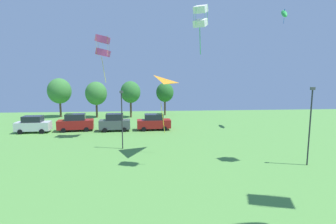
{
  "coord_description": "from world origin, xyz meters",
  "views": [
    {
      "loc": [
        -2.26,
        3.72,
        7.7
      ],
      "look_at": [
        -1.07,
        18.64,
        5.59
      ],
      "focal_mm": 28.0,
      "sensor_mm": 36.0,
      "label": 1
    }
  ],
  "objects_px": {
    "kite_flying_0": "(154,87)",
    "parked_car_rightmost_in_row": "(154,122)",
    "parked_car_leftmost": "(33,124)",
    "treeline_tree_2": "(131,92)",
    "treeline_tree_0": "(59,91)",
    "kite_flying_7": "(103,46)",
    "parked_car_second_from_left": "(76,123)",
    "light_post_1": "(122,116)",
    "treeline_tree_3": "(165,92)",
    "light_post_0": "(310,122)",
    "treeline_tree_1": "(96,93)",
    "kite_flying_6": "(200,16)",
    "parked_car_third_from_left": "(115,123)",
    "kite_flying_5": "(284,14)"
  },
  "relations": [
    {
      "from": "light_post_0",
      "to": "kite_flying_6",
      "type": "bearing_deg",
      "value": -179.41
    },
    {
      "from": "kite_flying_7",
      "to": "parked_car_second_from_left",
      "type": "distance_m",
      "value": 12.02
    },
    {
      "from": "treeline_tree_0",
      "to": "treeline_tree_2",
      "type": "relative_size",
      "value": 1.08
    },
    {
      "from": "kite_flying_6",
      "to": "parked_car_leftmost",
      "type": "xyz_separation_m",
      "value": [
        -19.54,
        15.37,
        -11.06
      ]
    },
    {
      "from": "kite_flying_0",
      "to": "kite_flying_7",
      "type": "relative_size",
      "value": 0.9
    },
    {
      "from": "parked_car_leftmost",
      "to": "treeline_tree_3",
      "type": "bearing_deg",
      "value": 35.1
    },
    {
      "from": "light_post_0",
      "to": "parked_car_leftmost",
      "type": "bearing_deg",
      "value": 152.32
    },
    {
      "from": "kite_flying_0",
      "to": "parked_car_rightmost_in_row",
      "type": "distance_m",
      "value": 12.14
    },
    {
      "from": "kite_flying_6",
      "to": "parked_car_leftmost",
      "type": "height_order",
      "value": "kite_flying_6"
    },
    {
      "from": "light_post_0",
      "to": "parked_car_rightmost_in_row",
      "type": "bearing_deg",
      "value": 129.18
    },
    {
      "from": "light_post_0",
      "to": "treeline_tree_1",
      "type": "relative_size",
      "value": 1.03
    },
    {
      "from": "kite_flying_6",
      "to": "parked_car_rightmost_in_row",
      "type": "height_order",
      "value": "kite_flying_6"
    },
    {
      "from": "parked_car_leftmost",
      "to": "kite_flying_7",
      "type": "bearing_deg",
      "value": -23.76
    },
    {
      "from": "kite_flying_6",
      "to": "treeline_tree_0",
      "type": "relative_size",
      "value": 0.53
    },
    {
      "from": "parked_car_second_from_left",
      "to": "treeline_tree_1",
      "type": "relative_size",
      "value": 0.76
    },
    {
      "from": "kite_flying_0",
      "to": "light_post_0",
      "type": "height_order",
      "value": "kite_flying_0"
    },
    {
      "from": "treeline_tree_1",
      "to": "treeline_tree_3",
      "type": "xyz_separation_m",
      "value": [
        12.65,
        1.83,
        -0.01
      ]
    },
    {
      "from": "parked_car_leftmost",
      "to": "parked_car_rightmost_in_row",
      "type": "bearing_deg",
      "value": -0.37
    },
    {
      "from": "kite_flying_5",
      "to": "parked_car_leftmost",
      "type": "height_order",
      "value": "kite_flying_5"
    },
    {
      "from": "light_post_1",
      "to": "treeline_tree_1",
      "type": "xyz_separation_m",
      "value": [
        -6.61,
        21.23,
        0.96
      ]
    },
    {
      "from": "kite_flying_6",
      "to": "treeline_tree_3",
      "type": "relative_size",
      "value": 0.6
    },
    {
      "from": "kite_flying_6",
      "to": "treeline_tree_1",
      "type": "distance_m",
      "value": 31.79
    },
    {
      "from": "light_post_1",
      "to": "treeline_tree_3",
      "type": "height_order",
      "value": "treeline_tree_3"
    },
    {
      "from": "treeline_tree_0",
      "to": "kite_flying_6",
      "type": "bearing_deg",
      "value": -54.98
    },
    {
      "from": "kite_flying_6",
      "to": "parked_car_third_from_left",
      "type": "xyz_separation_m",
      "value": [
        -8.69,
        15.56,
        -11.0
      ]
    },
    {
      "from": "treeline_tree_1",
      "to": "light_post_1",
      "type": "bearing_deg",
      "value": -72.72
    },
    {
      "from": "parked_car_second_from_left",
      "to": "treeline_tree_2",
      "type": "distance_m",
      "value": 13.77
    },
    {
      "from": "parked_car_leftmost",
      "to": "parked_car_third_from_left",
      "type": "xyz_separation_m",
      "value": [
        10.86,
        0.19,
        0.06
      ]
    },
    {
      "from": "treeline_tree_2",
      "to": "kite_flying_0",
      "type": "bearing_deg",
      "value": -80.69
    },
    {
      "from": "kite_flying_7",
      "to": "treeline_tree_1",
      "type": "distance_m",
      "value": 18.26
    },
    {
      "from": "kite_flying_7",
      "to": "parked_car_leftmost",
      "type": "xyz_separation_m",
      "value": [
        -10.28,
        4.1,
        -9.96
      ]
    },
    {
      "from": "light_post_1",
      "to": "treeline_tree_0",
      "type": "xyz_separation_m",
      "value": [
        -13.41,
        22.31,
        1.37
      ]
    },
    {
      "from": "treeline_tree_1",
      "to": "kite_flying_0",
      "type": "bearing_deg",
      "value": -66.5
    },
    {
      "from": "parked_car_leftmost",
      "to": "parked_car_rightmost_in_row",
      "type": "relative_size",
      "value": 0.94
    },
    {
      "from": "kite_flying_5",
      "to": "treeline_tree_1",
      "type": "relative_size",
      "value": 0.47
    },
    {
      "from": "kite_flying_6",
      "to": "parked_car_third_from_left",
      "type": "height_order",
      "value": "kite_flying_6"
    },
    {
      "from": "kite_flying_0",
      "to": "treeline_tree_2",
      "type": "xyz_separation_m",
      "value": [
        -3.68,
        22.44,
        -1.91
      ]
    },
    {
      "from": "kite_flying_0",
      "to": "treeline_tree_2",
      "type": "distance_m",
      "value": 22.82
    },
    {
      "from": "parked_car_rightmost_in_row",
      "to": "light_post_1",
      "type": "distance_m",
      "value": 10.23
    },
    {
      "from": "treeline_tree_2",
      "to": "treeline_tree_3",
      "type": "relative_size",
      "value": 1.06
    },
    {
      "from": "parked_car_leftmost",
      "to": "treeline_tree_2",
      "type": "relative_size",
      "value": 0.67
    },
    {
      "from": "kite_flying_0",
      "to": "parked_car_rightmost_in_row",
      "type": "bearing_deg",
      "value": 88.74
    },
    {
      "from": "kite_flying_7",
      "to": "parked_car_rightmost_in_row",
      "type": "bearing_deg",
      "value": 37.24
    },
    {
      "from": "kite_flying_0",
      "to": "treeline_tree_0",
      "type": "height_order",
      "value": "treeline_tree_0"
    },
    {
      "from": "treeline_tree_3",
      "to": "parked_car_second_from_left",
      "type": "bearing_deg",
      "value": -134.59
    },
    {
      "from": "parked_car_third_from_left",
      "to": "light_post_1",
      "type": "height_order",
      "value": "light_post_1"
    },
    {
      "from": "kite_flying_0",
      "to": "kite_flying_5",
      "type": "relative_size",
      "value": 1.63
    },
    {
      "from": "kite_flying_0",
      "to": "light_post_1",
      "type": "distance_m",
      "value": 4.78
    },
    {
      "from": "light_post_1",
      "to": "treeline_tree_3",
      "type": "xyz_separation_m",
      "value": [
        6.05,
        23.06,
        0.95
      ]
    },
    {
      "from": "kite_flying_5",
      "to": "parked_car_rightmost_in_row",
      "type": "relative_size",
      "value": 0.64
    }
  ]
}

